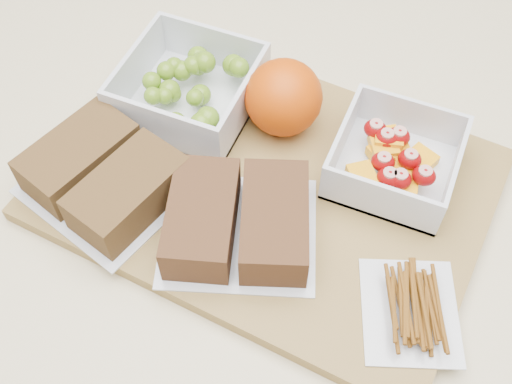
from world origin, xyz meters
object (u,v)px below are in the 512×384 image
orange (284,97)px  pretzel_bag (412,307)px  fruit_container (394,161)px  grape_container (191,88)px  sandwich_bag_left (104,175)px  cutting_board (267,185)px  sandwich_bag_center (238,221)px

orange → pretzel_bag: (0.18, -0.16, -0.03)m
fruit_container → orange: bearing=171.6°
grape_container → orange: (0.10, 0.01, 0.02)m
sandwich_bag_left → pretzel_bag: bearing=-2.6°
cutting_board → fruit_container: 0.13m
grape_container → pretzel_bag: 0.31m
cutting_board → sandwich_bag_left: bearing=-148.9°
cutting_board → grape_container: grape_container is taller
orange → sandwich_bag_center: size_ratio=0.45×
grape_container → cutting_board: bearing=-29.3°
grape_container → pretzel_bag: (0.28, -0.15, -0.01)m
sandwich_bag_center → pretzel_bag: 0.17m
pretzel_bag → sandwich_bag_center: bearing=174.4°
orange → pretzel_bag: bearing=-41.3°
cutting_board → sandwich_bag_center: sandwich_bag_center is taller
orange → pretzel_bag: 0.24m
cutting_board → sandwich_bag_center: (-0.00, -0.07, 0.03)m
cutting_board → sandwich_bag_center: 0.07m
fruit_container → orange: 0.13m
sandwich_bag_left → fruit_container: bearing=26.6°
fruit_container → cutting_board: bearing=-153.0°
orange → pretzel_bag: orange is taller
grape_container → fruit_container: (0.22, -0.01, -0.00)m
fruit_container → sandwich_bag_left: fruit_container is taller
orange → fruit_container: bearing=-8.4°
grape_container → sandwich_bag_center: size_ratio=0.74×
grape_container → orange: 0.10m
sandwich_bag_left → pretzel_bag: size_ratio=1.42×
orange → sandwich_bag_center: (0.01, -0.14, -0.02)m
cutting_board → grape_container: (-0.11, 0.06, 0.03)m
grape_container → sandwich_bag_center: 0.17m
grape_container → pretzel_bag: grape_container is taller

